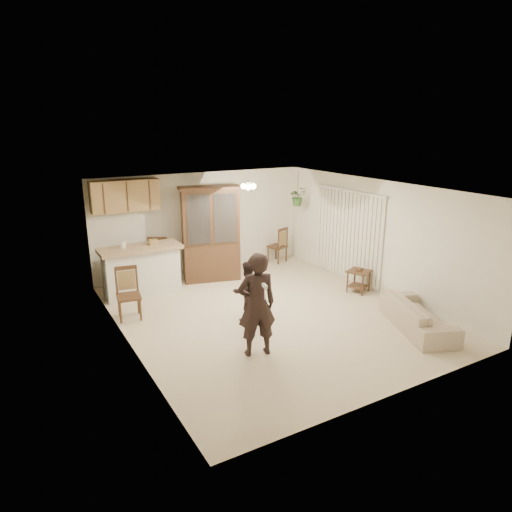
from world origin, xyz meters
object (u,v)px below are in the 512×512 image
child (247,287)px  sofa (419,310)px  side_table (358,281)px  chair_hutch_right (277,252)px  chair_bar (129,304)px  adult (257,303)px  chair_hutch_left (157,272)px  china_hutch (211,235)px

child → sofa: bearing=142.9°
side_table → chair_hutch_right: (-0.34, 2.86, 0.01)m
child → side_table: child is taller
chair_bar → adult: bearing=-50.2°
chair_hutch_right → chair_bar: bearing=1.8°
sofa → chair_hutch_left: (-3.41, 4.68, -0.05)m
chair_bar → chair_hutch_left: 1.90m
adult → child: (0.51, 1.26, -0.22)m
chair_hutch_right → side_table: bearing=77.4°
child → chair_bar: child is taller
sofa → adult: size_ratio=1.04×
chair_bar → child: bearing=-22.2°
sofa → side_table: bearing=12.1°
child → china_hutch: 2.59m
child → china_hutch: (0.40, 2.52, 0.44)m
child → chair_hutch_right: child is taller
sofa → chair_bar: (-4.48, 3.11, -0.08)m
chair_bar → chair_hutch_right: size_ratio=1.05×
side_table → chair_hutch_right: chair_hutch_right is taller
chair_hutch_left → side_table: bearing=-4.3°
side_table → chair_hutch_left: chair_hutch_left is taller
china_hutch → child: bearing=-84.7°
side_table → sofa: bearing=-100.2°
sofa → china_hutch: size_ratio=0.83×
child → china_hutch: bearing=-99.2°
child → adult: bearing=68.0°
sofa → adult: 3.16m
sofa → adult: (-3.05, 0.66, 0.53)m
sofa → chair_hutch_left: 5.79m
sofa → side_table: 2.04m
sofa → chair_hutch_left: bearing=58.4°
chair_hutch_right → chair_hutch_left: bearing=-16.5°
chair_hutch_right → adult: bearing=34.4°
side_table → chair_bar: bearing=167.1°
chair_bar → chair_hutch_right: 4.82m
sofa → side_table: size_ratio=3.14×
sofa → chair_bar: bearing=77.5°
child → chair_hutch_left: bearing=-72.5°
china_hutch → chair_hutch_left: bearing=-176.6°
china_hutch → chair_hutch_right: (2.15, 0.43, -0.84)m
adult → china_hutch: bearing=-90.6°
sofa → adult: adult is taller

